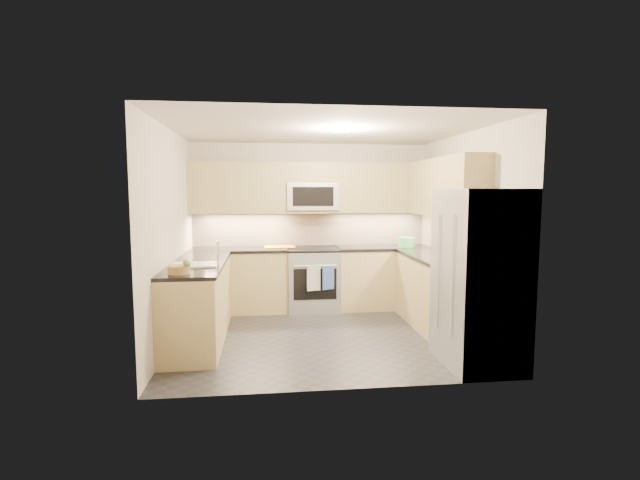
{
  "coord_description": "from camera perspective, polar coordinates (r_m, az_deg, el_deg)",
  "views": [
    {
      "loc": [
        -0.7,
        -5.55,
        1.77
      ],
      "look_at": [
        0.0,
        0.35,
        1.15
      ],
      "focal_mm": 26.0,
      "sensor_mm": 36.0,
      "label": 1
    }
  ],
  "objects": [
    {
      "name": "floor",
      "position": [
        5.87,
        0.41,
        -11.61
      ],
      "size": [
        3.6,
        3.2,
        0.0
      ],
      "primitive_type": "cube",
      "color": "#26262B",
      "rests_on": "ground"
    },
    {
      "name": "ceiling",
      "position": [
        5.64,
        0.43,
        13.4
      ],
      "size": [
        3.6,
        3.2,
        0.02
      ],
      "primitive_type": "cube",
      "color": "beige",
      "rests_on": "wall_back"
    },
    {
      "name": "wall_back",
      "position": [
        7.2,
        -1.17,
        1.82
      ],
      "size": [
        3.6,
        0.02,
        2.5
      ],
      "primitive_type": "cube",
      "color": "beige",
      "rests_on": "floor"
    },
    {
      "name": "wall_front",
      "position": [
        4.04,
        3.24,
        -1.46
      ],
      "size": [
        3.6,
        0.02,
        2.5
      ],
      "primitive_type": "cube",
      "color": "beige",
      "rests_on": "floor"
    },
    {
      "name": "wall_left",
      "position": [
        5.68,
        -17.91,
        0.41
      ],
      "size": [
        0.02,
        3.2,
        2.5
      ],
      "primitive_type": "cube",
      "color": "beige",
      "rests_on": "floor"
    },
    {
      "name": "wall_right",
      "position": [
        6.11,
        17.43,
        0.8
      ],
      "size": [
        0.02,
        3.2,
        2.5
      ],
      "primitive_type": "cube",
      "color": "beige",
      "rests_on": "floor"
    },
    {
      "name": "base_cab_back_left",
      "position": [
        6.98,
        -9.88,
        -5.02
      ],
      "size": [
        1.42,
        0.6,
        0.9
      ],
      "primitive_type": "cube",
      "color": "tan",
      "rests_on": "floor"
    },
    {
      "name": "base_cab_back_right",
      "position": [
        7.2,
        7.78,
        -4.65
      ],
      "size": [
        1.42,
        0.6,
        0.9
      ],
      "primitive_type": "cube",
      "color": "tan",
      "rests_on": "floor"
    },
    {
      "name": "base_cab_right",
      "position": [
        6.25,
        14.11,
        -6.42
      ],
      "size": [
        0.6,
        1.7,
        0.9
      ],
      "primitive_type": "cube",
      "color": "tan",
      "rests_on": "floor"
    },
    {
      "name": "base_cab_peninsula",
      "position": [
        5.76,
        -14.7,
        -7.49
      ],
      "size": [
        0.6,
        2.0,
        0.9
      ],
      "primitive_type": "cube",
      "color": "tan",
      "rests_on": "floor"
    },
    {
      "name": "countertop_back_left",
      "position": [
        6.91,
        -9.95,
        -1.19
      ],
      "size": [
        1.42,
        0.63,
        0.04
      ],
      "primitive_type": "cube",
      "color": "black",
      "rests_on": "base_cab_back_left"
    },
    {
      "name": "countertop_back_right",
      "position": [
        7.13,
        7.83,
        -0.94
      ],
      "size": [
        1.42,
        0.63,
        0.04
      ],
      "primitive_type": "cube",
      "color": "black",
      "rests_on": "base_cab_back_right"
    },
    {
      "name": "countertop_right",
      "position": [
        6.16,
        14.22,
        -2.15
      ],
      "size": [
        0.63,
        1.7,
        0.04
      ],
      "primitive_type": "cube",
      "color": "black",
      "rests_on": "base_cab_right"
    },
    {
      "name": "countertop_peninsula",
      "position": [
        5.67,
        -14.82,
        -2.87
      ],
      "size": [
        0.63,
        2.0,
        0.04
      ],
      "primitive_type": "cube",
      "color": "black",
      "rests_on": "base_cab_peninsula"
    },
    {
      "name": "upper_cab_back",
      "position": [
        7.01,
        -1.04,
        6.42
      ],
      "size": [
        3.6,
        0.35,
        0.75
      ],
      "primitive_type": "cube",
      "color": "tan",
      "rests_on": "wall_back"
    },
    {
      "name": "upper_cab_right",
      "position": [
        6.27,
        15.1,
        6.26
      ],
      "size": [
        0.35,
        1.95,
        0.75
      ],
      "primitive_type": "cube",
      "color": "tan",
      "rests_on": "wall_right"
    },
    {
      "name": "backsplash_back",
      "position": [
        7.2,
        -1.16,
        1.38
      ],
      "size": [
        3.6,
        0.01,
        0.51
      ],
      "primitive_type": "cube",
      "color": "tan",
      "rests_on": "wall_back"
    },
    {
      "name": "backsplash_right",
      "position": [
        6.52,
        15.76,
        0.68
      ],
      "size": [
        0.01,
        2.3,
        0.51
      ],
      "primitive_type": "cube",
      "color": "tan",
      "rests_on": "wall_right"
    },
    {
      "name": "gas_range",
      "position": [
        6.98,
        -0.89,
        -4.89
      ],
      "size": [
        0.76,
        0.65,
        0.91
      ],
      "primitive_type": "cube",
      "color": "#93959A",
      "rests_on": "floor"
    },
    {
      "name": "range_cooktop",
      "position": [
        6.91,
        -0.9,
        -1.14
      ],
      "size": [
        0.76,
        0.65,
        0.03
      ],
      "primitive_type": "cube",
      "color": "black",
      "rests_on": "gas_range"
    },
    {
      "name": "oven_door_glass",
      "position": [
        6.66,
        -0.6,
        -5.46
      ],
      "size": [
        0.62,
        0.02,
        0.45
      ],
      "primitive_type": "cube",
      "color": "black",
      "rests_on": "gas_range"
    },
    {
      "name": "oven_handle",
      "position": [
        6.59,
        -0.59,
        -3.2
      ],
      "size": [
        0.6,
        0.02,
        0.02
      ],
      "primitive_type": "cylinder",
      "rotation": [
        0.0,
        1.57,
        0.0
      ],
      "color": "#B2B5BA",
      "rests_on": "gas_range"
    },
    {
      "name": "microwave",
      "position": [
        6.98,
        -1.02,
        5.39
      ],
      "size": [
        0.76,
        0.4,
        0.4
      ],
      "primitive_type": "cube",
      "color": "#ABAEB3",
      "rests_on": "upper_cab_back"
    },
    {
      "name": "microwave_door",
      "position": [
        6.78,
        -0.84,
        5.37
      ],
      "size": [
        0.6,
        0.01,
        0.28
      ],
      "primitive_type": "cube",
      "color": "black",
      "rests_on": "microwave"
    },
    {
      "name": "refrigerator",
      "position": [
        4.97,
        19.03,
        -4.46
      ],
      "size": [
        0.7,
        0.9,
        1.8
      ],
      "primitive_type": "cube",
      "color": "#A8AAB0",
      "rests_on": "floor"
    },
    {
      "name": "fridge_handle_left",
      "position": [
        4.65,
        15.9,
        -4.44
      ],
      "size": [
        0.02,
        0.02,
        1.2
      ],
      "primitive_type": "cylinder",
      "color": "#B2B5BA",
      "rests_on": "refrigerator"
    },
    {
      "name": "fridge_handle_right",
      "position": [
        4.98,
        14.3,
        -3.72
      ],
      "size": [
        0.02,
        0.02,
        1.2
      ],
      "primitive_type": "cylinder",
      "color": "#B2B5BA",
      "rests_on": "refrigerator"
    },
    {
      "name": "sink_basin",
      "position": [
        5.43,
        -15.18,
        -3.69
      ],
      "size": [
        0.52,
        0.38,
        0.16
      ],
      "primitive_type": "cube",
      "color": "white",
      "rests_on": "base_cab_peninsula"
    },
    {
      "name": "faucet",
      "position": [
        5.37,
        -12.49,
        -1.57
      ],
      "size": [
        0.03,
        0.03,
        0.28
      ],
      "primitive_type": "cylinder",
      "color": "silver",
      "rests_on": "countertop_peninsula"
    },
    {
      "name": "utensil_bowl",
      "position": [
        7.12,
        10.63,
        -0.26
      ],
      "size": [
        0.26,
        0.26,
        0.14
      ],
      "primitive_type": "cylinder",
      "rotation": [
        0.0,
        0.0,
        -0.06
      ],
      "color": "green",
      "rests_on": "countertop_back_right"
    },
    {
      "name": "cutting_board",
      "position": [
        6.97,
        -5.01,
        -0.84
      ],
      "size": [
        0.47,
        0.35,
        0.01
      ],
      "primitive_type": "cube",
      "rotation": [
        0.0,
        0.0,
        0.1
      ],
      "color": "orange",
      "rests_on": "countertop_back_left"
    },
    {
      "name": "fruit_basket",
      "position": [
        4.94,
        -16.96,
        -3.5
      ],
      "size": [
        0.28,
        0.28,
        0.08
      ],
      "primitive_type": "cylinder",
      "rotation": [
        0.0,
        0.0,
        -0.29
      ],
      "color": "#A3874C",
      "rests_on": "countertop_peninsula"
    },
    {
      "name": "fruit_apple",
      "position": [
        4.87,
        -16.14,
        -2.73
      ],
      "size": [
        0.07,
        0.07,
        0.07
      ],
      "primitive_type": "sphere",
      "color": "#AE132A",
      "rests_on": "fruit_basket"
    },
    {
      "name": "fruit_pear",
      "position": [
        4.83,
        -15.98,
        -2.8
      ],
      "size": [
        0.07,
        0.07,
        0.07
      ],
      "primitive_type": "sphere",
      "color": "#57AE4A",
      "rests_on": "fruit_basket"
    },
    {
      "name": "dish_towel_check",
      "position": [
        6.6,
        -0.79,
        -4.69
      ],
      "size": [
        0.2,
        0.05,
        0.37
      ],
      "primitive_type": "cube",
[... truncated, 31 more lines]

